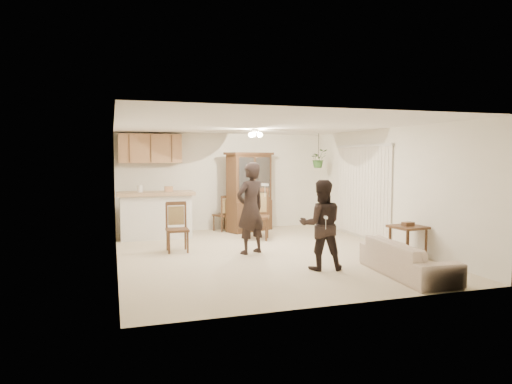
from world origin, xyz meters
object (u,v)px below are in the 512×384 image
object	(u,v)px
chair_bar	(177,238)
chair_hutch_right	(223,221)
sofa	(407,253)
child	(321,230)
adult	(251,208)
china_hutch	(249,192)
side_table	(408,242)
chair_hutch_left	(257,225)

from	to	relation	value
chair_bar	chair_hutch_right	size ratio (longest dim) A/B	1.08
sofa	child	bearing A→B (deg)	59.74
adult	china_hutch	distance (m)	2.75
chair_bar	side_table	bearing A→B (deg)	-24.36
chair_hutch_left	side_table	bearing A→B (deg)	-31.07
chair_hutch_right	chair_bar	bearing A→B (deg)	32.70
sofa	chair_hutch_left	world-z (taller)	chair_hutch_left
china_hutch	side_table	distance (m)	4.46
china_hutch	chair_hutch_left	size ratio (longest dim) A/B	1.71
chair_bar	china_hutch	bearing A→B (deg)	45.69
chair_hutch_right	sofa	bearing A→B (deg)	84.83
sofa	china_hutch	size ratio (longest dim) A/B	0.93
adult	chair_hutch_left	size ratio (longest dim) A/B	1.53
side_table	chair_bar	world-z (taller)	chair_bar
adult	side_table	bearing A→B (deg)	129.14
chair_bar	chair_hutch_left	distance (m)	2.11
china_hutch	side_table	bearing A→B (deg)	-88.72
child	chair_bar	xyz separation A→B (m)	(-2.11, 2.17, -0.40)
child	chair_hutch_left	size ratio (longest dim) A/B	1.15
adult	chair_bar	distance (m)	1.60
sofa	chair_hutch_left	xyz separation A→B (m)	(-1.31, 3.77, -0.04)
child	chair_hutch_right	xyz separation A→B (m)	(-0.64, 4.42, -0.41)
adult	side_table	size ratio (longest dim) A/B	2.61
adult	child	xyz separation A→B (m)	(0.76, -1.58, -0.22)
chair_hutch_left	chair_hutch_right	bearing A→B (deg)	130.80
side_table	sofa	bearing A→B (deg)	-126.02
china_hutch	chair_hutch_right	distance (m)	0.99
adult	chair_bar	bearing A→B (deg)	-47.11
adult	side_table	distance (m)	3.02
china_hutch	chair_hutch_left	xyz separation A→B (m)	(-0.17, -1.23, -0.66)
chair_bar	chair_hutch_left	xyz separation A→B (m)	(1.95, 0.82, 0.05)
adult	chair_hutch_left	distance (m)	1.63
side_table	chair_hutch_left	world-z (taller)	chair_hutch_left
child	china_hutch	distance (m)	4.23
sofa	adult	world-z (taller)	adult
china_hutch	side_table	xyz separation A→B (m)	(1.87, -3.99, -0.67)
sofa	chair_hutch_right	xyz separation A→B (m)	(-1.78, 5.20, -0.11)
china_hutch	chair_bar	xyz separation A→B (m)	(-2.12, -2.05, -0.71)
child	chair_bar	distance (m)	3.05
side_table	child	bearing A→B (deg)	-173.09
china_hutch	adult	bearing A→B (deg)	-129.98
chair_bar	adult	bearing A→B (deg)	-21.86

